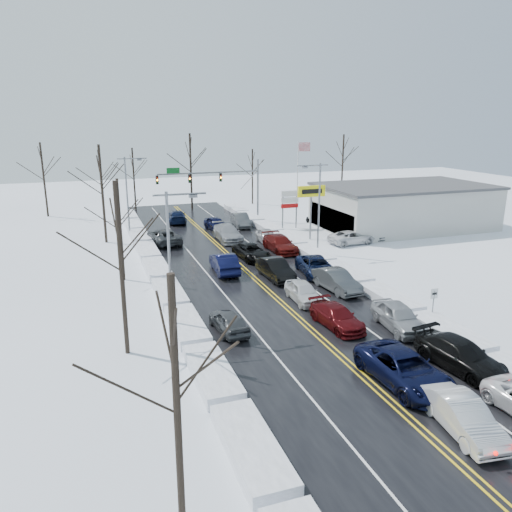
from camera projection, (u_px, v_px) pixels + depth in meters
name	position (u px, v px, depth m)	size (l,w,h in m)	color
ground	(274.00, 296.00, 38.13)	(160.00, 160.00, 0.00)	white
road_surface	(265.00, 288.00, 39.95)	(14.00, 84.00, 0.01)	black
snow_bank_left	(171.00, 299.00, 37.54)	(1.93, 72.00, 0.68)	white
snow_bank_right	(349.00, 279.00, 42.35)	(1.93, 72.00, 0.68)	white
traffic_signal_mast	(220.00, 180.00, 63.21)	(13.28, 0.39, 8.00)	slate
tires_plus_sign	(311.00, 195.00, 54.66)	(3.20, 0.34, 6.00)	slate
used_vehicles_sign	(290.00, 202.00, 60.57)	(2.20, 0.22, 4.65)	slate
speed_limit_sign	(434.00, 299.00, 33.01)	(0.55, 0.09, 2.35)	slate
flagpole	(299.00, 172.00, 68.62)	(1.87, 1.20, 10.00)	silver
dealership_building	(403.00, 206.00, 61.37)	(20.40, 12.40, 5.30)	#B6B6B1
streetlight_ne	(317.00, 202.00, 48.42)	(3.20, 0.25, 9.00)	slate
streetlight_sw	(172.00, 252.00, 30.44)	(3.20, 0.25, 9.00)	slate
streetlight_nw	(129.00, 190.00, 55.91)	(3.20, 0.25, 9.00)	slate
tree_left_a	(175.00, 361.00, 14.76)	(3.60, 3.60, 9.00)	#2D231C
tree_left_b	(119.00, 236.00, 27.15)	(4.00, 4.00, 10.00)	#2D231C
tree_left_c	(119.00, 210.00, 40.49)	(3.40, 3.40, 8.50)	#2D231C
tree_left_d	(101.00, 175.00, 52.62)	(4.20, 4.20, 10.50)	#2D231C
tree_left_e	(100.00, 170.00, 63.85)	(3.80, 3.80, 9.50)	#2D231C
tree_far_a	(42.00, 165.00, 66.94)	(4.00, 4.00, 10.00)	#2D231C
tree_far_b	(133.00, 167.00, 71.83)	(3.60, 3.60, 9.00)	#2D231C
tree_far_c	(190.00, 157.00, 72.17)	(4.40, 4.40, 11.00)	#2D231C
tree_far_d	(252.00, 166.00, 77.17)	(3.40, 3.40, 8.50)	#2D231C
tree_far_e	(343.00, 154.00, 82.31)	(4.20, 4.20, 10.50)	#2D231C
queued_car_1	(461.00, 432.00, 21.76)	(1.62, 4.63, 1.53)	silver
queued_car_2	(403.00, 384.00, 25.66)	(2.78, 6.02, 1.67)	black
queued_car_3	(336.00, 326.00, 32.67)	(1.95, 4.81, 1.39)	#4A090C
queued_car_4	(303.00, 301.00, 37.13)	(1.75, 4.34, 1.48)	silver
queued_car_5	(275.00, 278.00, 42.41)	(1.76, 5.05, 1.66)	black
queued_car_6	(252.00, 259.00, 48.23)	(2.38, 5.17, 1.44)	black
queued_car_7	(228.00, 240.00, 55.40)	(2.41, 5.92, 1.72)	#97999E
queued_car_8	(216.00, 230.00, 60.46)	(1.84, 4.58, 1.56)	black
queued_car_11	(459.00, 368.00, 27.22)	(2.25, 5.54, 1.61)	black
queued_car_12	(398.00, 329.00, 32.34)	(1.99, 4.94, 1.68)	#919398
queued_car_13	(336.00, 290.00, 39.46)	(1.75, 5.03, 1.66)	#444749
queued_car_14	(316.00, 275.00, 43.40)	(2.56, 5.55, 1.54)	black
queued_car_15	(280.00, 251.00, 50.97)	(2.25, 5.53, 1.60)	#4D0C0A
queued_car_16	(267.00, 243.00, 54.39)	(1.76, 4.38, 1.49)	#BABABC
queued_car_17	(241.00, 227.00, 62.43)	(1.73, 4.96, 1.63)	#46484B
oncoming_car_0	(224.00, 272.00, 44.09)	(1.82, 5.23, 1.72)	black
oncoming_car_1	(164.00, 244.00, 54.06)	(2.73, 5.91, 1.64)	#3A3C3E
oncoming_car_2	(177.00, 222.00, 64.87)	(2.22, 5.47, 1.59)	black
oncoming_car_3	(229.00, 331.00, 31.94)	(1.68, 4.18, 1.42)	#424548
parked_car_0	(351.00, 244.00, 53.93)	(2.39, 5.17, 1.44)	silver
parked_car_1	(367.00, 237.00, 56.88)	(2.23, 5.48, 1.59)	#38393C
parked_car_2	(318.00, 224.00, 63.65)	(1.61, 3.99, 1.36)	black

